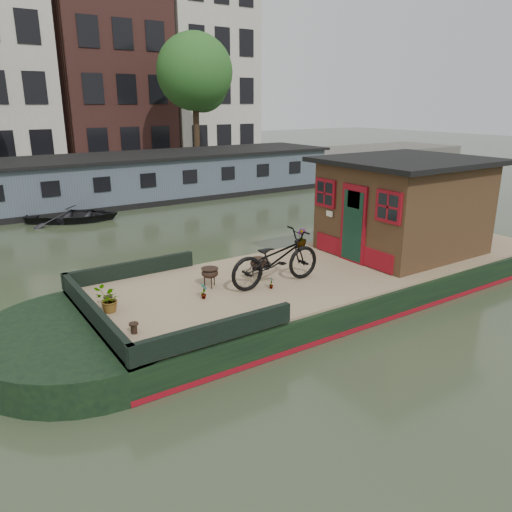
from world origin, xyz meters
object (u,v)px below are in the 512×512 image
potted_plant_a (204,291)px  brazier_front (210,277)px  cabin (404,205)px  brazier_rear (258,268)px  dinghy (73,212)px  bicycle (276,259)px

potted_plant_a → brazier_front: 0.68m
cabin → brazier_rear: 4.43m
potted_plant_a → brazier_rear: bearing=16.6°
cabin → brazier_front: 5.63m
brazier_front → brazier_rear: (1.22, -0.03, 0.00)m
dinghy → potted_plant_a: bearing=-156.6°
bicycle → potted_plant_a: bearing=87.3°
brazier_front → cabin: bearing=-3.9°
cabin → dinghy: 12.64m
bicycle → potted_plant_a: bicycle is taller
bicycle → potted_plant_a: 1.74m
bicycle → potted_plant_a: (-1.69, 0.11, -0.41)m
cabin → dinghy: bearing=116.7°
brazier_front → dinghy: bearing=90.7°
brazier_rear → dinghy: bearing=97.1°
bicycle → potted_plant_a: size_ratio=6.48×
bicycle → brazier_front: (-1.25, 0.63, -0.36)m
cabin → bicycle: size_ratio=1.83×
cabin → potted_plant_a: size_ratio=11.84×
brazier_rear → dinghy: (-1.34, 10.87, -0.51)m
cabin → brazier_front: cabin is taller
potted_plant_a → cabin: bearing=1.4°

